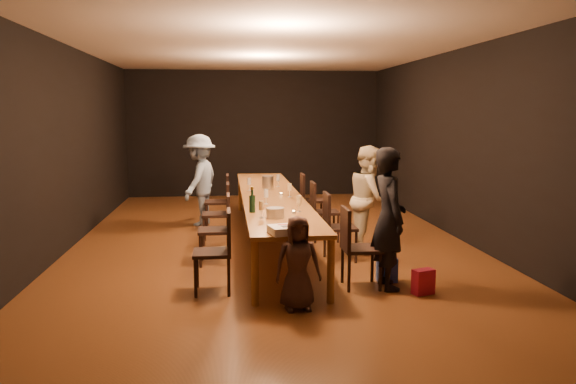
{
  "coord_description": "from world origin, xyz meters",
  "views": [
    {
      "loc": [
        -0.68,
        -8.55,
        2.0
      ],
      "look_at": [
        0.1,
        -1.54,
        1.0
      ],
      "focal_mm": 35.0,
      "sensor_mm": 36.0,
      "label": 1
    }
  ],
  "objects": [
    {
      "name": "ground",
      "position": [
        0.0,
        0.0,
        0.0
      ],
      "size": [
        10.0,
        10.0,
        0.0
      ],
      "primitive_type": "plane",
      "color": "#462911",
      "rests_on": "ground"
    },
    {
      "name": "room_shell",
      "position": [
        0.0,
        0.0,
        2.08
      ],
      "size": [
        6.04,
        10.04,
        3.02
      ],
      "color": "black",
      "rests_on": "ground"
    },
    {
      "name": "table",
      "position": [
        0.0,
        0.0,
        0.7
      ],
      "size": [
        0.9,
        6.0,
        0.75
      ],
      "color": "#99632C",
      "rests_on": "ground"
    },
    {
      "name": "chair_right_0",
      "position": [
        0.85,
        -2.4,
        0.47
      ],
      "size": [
        0.42,
        0.42,
        0.93
      ],
      "primitive_type": null,
      "rotation": [
        0.0,
        0.0,
        -1.57
      ],
      "color": "black",
      "rests_on": "ground"
    },
    {
      "name": "chair_right_1",
      "position": [
        0.85,
        -1.2,
        0.47
      ],
      "size": [
        0.42,
        0.42,
        0.93
      ],
      "primitive_type": null,
      "rotation": [
        0.0,
        0.0,
        -1.57
      ],
      "color": "black",
      "rests_on": "ground"
    },
    {
      "name": "chair_right_2",
      "position": [
        0.85,
        0.0,
        0.47
      ],
      "size": [
        0.42,
        0.42,
        0.93
      ],
      "primitive_type": null,
      "rotation": [
        0.0,
        0.0,
        -1.57
      ],
      "color": "black",
      "rests_on": "ground"
    },
    {
      "name": "chair_right_3",
      "position": [
        0.85,
        1.2,
        0.47
      ],
      "size": [
        0.42,
        0.42,
        0.93
      ],
      "primitive_type": null,
      "rotation": [
        0.0,
        0.0,
        -1.57
      ],
      "color": "black",
      "rests_on": "ground"
    },
    {
      "name": "chair_left_0",
      "position": [
        -0.85,
        -2.4,
        0.47
      ],
      "size": [
        0.42,
        0.42,
        0.93
      ],
      "primitive_type": null,
      "rotation": [
        0.0,
        0.0,
        1.57
      ],
      "color": "black",
      "rests_on": "ground"
    },
    {
      "name": "chair_left_1",
      "position": [
        -0.85,
        -1.2,
        0.47
      ],
      "size": [
        0.42,
        0.42,
        0.93
      ],
      "primitive_type": null,
      "rotation": [
        0.0,
        0.0,
        1.57
      ],
      "color": "black",
      "rests_on": "ground"
    },
    {
      "name": "chair_left_2",
      "position": [
        -0.85,
        0.0,
        0.47
      ],
      "size": [
        0.42,
        0.42,
        0.93
      ],
      "primitive_type": null,
      "rotation": [
        0.0,
        0.0,
        1.57
      ],
      "color": "black",
      "rests_on": "ground"
    },
    {
      "name": "chair_left_3",
      "position": [
        -0.85,
        1.2,
        0.47
      ],
      "size": [
        0.42,
        0.42,
        0.93
      ],
      "primitive_type": null,
      "rotation": [
        0.0,
        0.0,
        1.57
      ],
      "color": "black",
      "rests_on": "ground"
    },
    {
      "name": "woman_birthday",
      "position": [
        1.15,
        -2.45,
        0.81
      ],
      "size": [
        0.41,
        0.61,
        1.62
      ],
      "primitive_type": "imported",
      "rotation": [
        0.0,
        0.0,
        1.61
      ],
      "color": "black",
      "rests_on": "ground"
    },
    {
      "name": "woman_tan",
      "position": [
        1.38,
        -0.7,
        0.77
      ],
      "size": [
        0.74,
        0.86,
        1.53
      ],
      "primitive_type": "imported",
      "rotation": [
        0.0,
        0.0,
        1.33
      ],
      "color": "beige",
      "rests_on": "ground"
    },
    {
      "name": "man_blue",
      "position": [
        -1.15,
        1.49,
        0.81
      ],
      "size": [
        0.93,
        1.19,
        1.62
      ],
      "primitive_type": "imported",
      "rotation": [
        0.0,
        0.0,
        -1.92
      ],
      "color": "#7F9DC4",
      "rests_on": "ground"
    },
    {
      "name": "child",
      "position": [
        0.03,
        -3.05,
        0.49
      ],
      "size": [
        0.5,
        0.35,
        0.97
      ],
      "primitive_type": "imported",
      "rotation": [
        0.0,
        0.0,
        0.09
      ],
      "color": "#422B25",
      "rests_on": "ground"
    },
    {
      "name": "gift_bag_red",
      "position": [
        1.48,
        -2.73,
        0.14
      ],
      "size": [
        0.27,
        0.2,
        0.28
      ],
      "primitive_type": "cube",
      "rotation": [
        0.0,
        0.0,
        0.32
      ],
      "color": "#CC1E45",
      "rests_on": "ground"
    },
    {
      "name": "gift_bag_blue",
      "position": [
        1.21,
        -2.23,
        0.15
      ],
      "size": [
        0.24,
        0.17,
        0.29
      ],
      "primitive_type": "cube",
      "rotation": [
        0.0,
        0.0,
        -0.06
      ],
      "color": "#294FB4",
      "rests_on": "ground"
    },
    {
      "name": "birthday_cake",
      "position": [
        -0.06,
        -2.85,
        0.79
      ],
      "size": [
        0.42,
        0.36,
        0.09
      ],
      "rotation": [
        0.0,
        0.0,
        0.23
      ],
      "color": "white",
      "rests_on": "table"
    },
    {
      "name": "plate_stack",
      "position": [
        -0.1,
        -1.96,
        0.81
      ],
      "size": [
        0.28,
        0.28,
        0.12
      ],
      "primitive_type": "cylinder",
      "rotation": [
        0.0,
        0.0,
        -0.36
      ],
      "color": "silver",
      "rests_on": "table"
    },
    {
      "name": "champagne_bottle",
      "position": [
        -0.36,
        -1.56,
        0.91
      ],
      "size": [
        0.1,
        0.1,
        0.33
      ],
      "primitive_type": null,
      "rotation": [
        0.0,
        0.0,
        0.32
      ],
      "color": "black",
      "rests_on": "table"
    },
    {
      "name": "ice_bucket",
      "position": [
        0.0,
        0.65,
        0.85
      ],
      "size": [
        0.24,
        0.24,
        0.21
      ],
      "primitive_type": "cylinder",
      "rotation": [
        0.0,
        0.0,
        -0.29
      ],
      "color": "silver",
      "rests_on": "table"
    },
    {
      "name": "wineglass_0",
      "position": [
        -0.27,
        -1.95,
        0.85
      ],
      "size": [
        0.06,
        0.06,
        0.21
      ],
      "primitive_type": null,
      "color": "beige",
      "rests_on": "table"
    },
    {
      "name": "wineglass_1",
      "position": [
        0.23,
        -1.58,
        0.85
      ],
      "size": [
        0.06,
        0.06,
        0.21
      ],
      "primitive_type": null,
      "color": "beige",
      "rests_on": "table"
    },
    {
      "name": "wineglass_2",
      "position": [
        -0.14,
        -0.93,
        0.85
      ],
      "size": [
        0.06,
        0.06,
        0.21
      ],
      "primitive_type": null,
      "color": "silver",
      "rests_on": "table"
    },
    {
      "name": "wineglass_3",
      "position": [
        0.26,
        -0.31,
        0.85
      ],
      "size": [
        0.06,
        0.06,
        0.21
      ],
      "primitive_type": null,
      "color": "beige",
      "rests_on": "table"
    },
    {
      "name": "wineglass_4",
      "position": [
        -0.31,
        0.45,
        0.85
      ],
      "size": [
        0.06,
        0.06,
        0.21
      ],
      "primitive_type": null,
      "color": "silver",
      "rests_on": "table"
    },
    {
      "name": "wineglass_5",
      "position": [
        0.2,
        0.89,
        0.85
      ],
      "size": [
        0.06,
        0.06,
        0.21
      ],
      "primitive_type": null,
      "color": "silver",
      "rests_on": "table"
    },
    {
      "name": "tealight_near",
      "position": [
        0.15,
        -1.7,
        0.77
      ],
      "size": [
        0.05,
        0.05,
        0.03
      ],
      "primitive_type": "cylinder",
      "color": "#B2B7B2",
      "rests_on": "table"
    },
    {
      "name": "tealight_mid",
      "position": [
        0.15,
        -0.11,
        0.77
      ],
      "size": [
        0.05,
        0.05,
        0.03
      ],
      "primitive_type": "cylinder",
      "color": "#B2B7B2",
      "rests_on": "table"
    },
    {
      "name": "tealight_far",
      "position": [
        0.15,
        2.03,
        0.77
      ],
      "size": [
        0.05,
        0.05,
        0.03
      ],
      "primitive_type": "cylinder",
      "color": "#B2B7B2",
      "rests_on": "table"
    }
  ]
}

